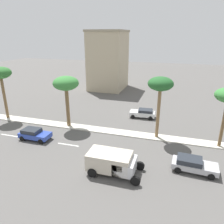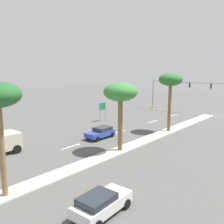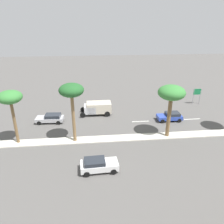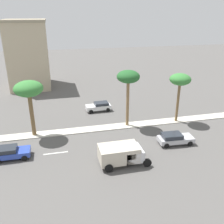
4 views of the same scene
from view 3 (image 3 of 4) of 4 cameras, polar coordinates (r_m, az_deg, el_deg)
The scene contains 12 objects.
ground_plane at distance 29.73m, azimuth -3.53°, elevation -7.32°, with size 160.00×160.00×0.00m, color #565451.
median_curb at distance 31.17m, azimuth -23.04°, elevation -7.65°, with size 1.80×93.00×0.12m, color beige.
lane_stripe_rear at distance 38.05m, azimuth 20.46°, elevation -1.77°, with size 0.20×2.80×0.01m, color silver.
lane_stripe_near at distance 35.14m, azimuth 7.56°, elevation -2.49°, with size 0.20×2.80×0.01m, color silver.
directional_road_sign at distance 44.68m, azimuth 21.65°, elevation 4.66°, with size 0.10×1.49×3.08m.
palm_tree_trailing at distance 29.04m, azimuth 15.51°, elevation 4.62°, with size 3.58×3.58×7.31m.
palm_tree_front at distance 26.95m, azimuth -10.70°, elevation 5.24°, with size 3.10×3.10×7.93m.
palm_tree_outboard at distance 29.09m, azimuth -25.43°, elevation 3.26°, with size 2.98×2.98×7.14m.
sedan_blue_front at distance 36.15m, azimuth 15.17°, elevation -1.10°, with size 1.98×3.96×1.39m.
sedan_white_inboard at distance 23.74m, azimuth -3.65°, elevation -13.78°, with size 2.06×4.10×1.43m.
sedan_silver_leading at distance 35.61m, azimuth -15.96°, elevation -1.57°, with size 2.18×4.40×1.38m.
box_truck at distance 37.22m, azimuth -4.13°, elevation 1.14°, with size 2.69×5.34×2.13m.
Camera 3 is at (-25.72, 37.03, 14.89)m, focal length 34.45 mm.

